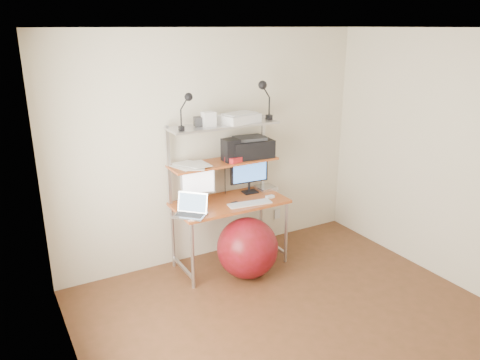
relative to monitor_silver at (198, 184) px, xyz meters
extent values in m
plane|color=brown|center=(0.31, -1.57, -0.95)|extent=(3.60, 3.60, 0.00)
plane|color=silver|center=(0.31, -1.57, 1.55)|extent=(3.60, 3.60, 0.00)
plane|color=beige|center=(0.31, 0.23, 0.30)|extent=(3.60, 0.00, 3.60)
plane|color=beige|center=(-1.49, -1.57, 0.30)|extent=(0.00, 3.60, 3.60)
plane|color=beige|center=(2.11, -1.57, 0.30)|extent=(0.00, 3.60, 3.60)
cube|color=#BA4F24|center=(0.31, -0.13, -0.23)|extent=(1.20, 0.60, 0.03)
cylinder|color=#BBBABF|center=(-0.25, -0.39, -0.60)|extent=(0.04, 0.04, 0.71)
cylinder|color=#BBBABF|center=(-0.25, 0.13, -0.60)|extent=(0.04, 0.04, 0.71)
cylinder|color=#BBBABF|center=(0.87, -0.39, -0.60)|extent=(0.04, 0.04, 0.71)
cylinder|color=#BBBABF|center=(0.87, 0.13, -0.60)|extent=(0.04, 0.04, 0.71)
cube|color=#BBBABF|center=(-0.26, 0.13, 0.20)|extent=(0.03, 0.04, 0.84)
cube|color=#BBBABF|center=(0.88, 0.13, 0.20)|extent=(0.03, 0.04, 0.84)
cube|color=#BA4F24|center=(0.31, 0.00, 0.19)|extent=(1.18, 0.34, 0.02)
cube|color=#BBBABF|center=(0.31, 0.00, 0.59)|extent=(1.18, 0.34, 0.02)
cube|color=silver|center=(1.16, 0.22, -0.65)|extent=(0.08, 0.01, 0.12)
cube|color=silver|center=(0.00, -0.02, -0.21)|extent=(0.19, 0.16, 0.01)
cylinder|color=silver|center=(0.00, 0.00, -0.15)|extent=(0.03, 0.03, 0.09)
cube|color=silver|center=(0.00, 0.00, 0.03)|extent=(0.35, 0.12, 0.27)
plane|color=white|center=(0.00, -0.01, 0.03)|extent=(0.31, 0.09, 0.32)
cube|color=black|center=(0.64, 0.01, -0.21)|extent=(0.17, 0.14, 0.01)
cylinder|color=black|center=(0.64, 0.03, -0.15)|extent=(0.03, 0.03, 0.10)
cube|color=black|center=(0.64, 0.03, 0.04)|extent=(0.45, 0.06, 0.27)
plane|color=#4380E4|center=(0.64, 0.01, 0.04)|extent=(0.40, 0.03, 0.40)
cube|color=silver|center=(-0.22, -0.29, -0.21)|extent=(0.37, 0.37, 0.01)
cube|color=#313134|center=(-0.22, -0.29, -0.20)|extent=(0.28, 0.28, 0.00)
cube|color=silver|center=(-0.15, -0.21, -0.10)|extent=(0.26, 0.26, 0.20)
plane|color=#7498C1|center=(-0.15, -0.21, -0.10)|extent=(0.25, 0.25, 0.27)
cube|color=silver|center=(0.45, -0.30, -0.21)|extent=(0.48, 0.19, 0.01)
cube|color=silver|center=(0.74, -0.25, -0.20)|extent=(0.09, 0.06, 0.02)
cube|color=silver|center=(0.85, 0.01, -0.19)|extent=(0.20, 0.20, 0.04)
cube|color=black|center=(0.33, -0.24, -0.21)|extent=(0.08, 0.14, 0.01)
cube|color=black|center=(0.64, 0.03, 0.29)|extent=(0.50, 0.37, 0.19)
cube|color=#313134|center=(0.64, 0.03, 0.41)|extent=(0.34, 0.27, 0.03)
cube|color=black|center=(0.38, -0.02, 0.32)|extent=(0.16, 0.16, 0.24)
cube|color=red|center=(0.41, -0.07, 0.23)|extent=(0.23, 0.18, 0.05)
cube|color=silver|center=(0.49, -0.02, 0.64)|extent=(0.44, 0.34, 0.09)
cube|color=silver|center=(0.49, -0.02, 0.70)|extent=(0.37, 0.27, 0.01)
cube|color=silver|center=(0.13, -0.03, 0.67)|extent=(0.13, 0.11, 0.15)
cube|color=#313134|center=(0.05, 0.03, 0.64)|extent=(0.10, 0.10, 0.09)
cube|color=black|center=(-0.19, -0.09, 0.62)|extent=(0.04, 0.05, 0.04)
cylinder|color=black|center=(-0.19, -0.09, 0.72)|extent=(0.01, 0.01, 0.16)
sphere|color=black|center=(-0.11, -0.10, 0.92)|extent=(0.08, 0.08, 0.08)
cube|color=black|center=(0.85, -0.03, 0.62)|extent=(0.05, 0.06, 0.05)
cylinder|color=black|center=(0.85, -0.03, 0.74)|extent=(0.02, 0.02, 0.19)
sphere|color=black|center=(0.75, -0.04, 0.97)|extent=(0.09, 0.09, 0.09)
sphere|color=maroon|center=(0.34, -0.44, -0.63)|extent=(0.64, 0.64, 0.64)
cube|color=white|center=(-0.13, 0.02, 0.20)|extent=(0.28, 0.33, 0.00)
cube|color=white|center=(-0.05, -0.05, 0.21)|extent=(0.31, 0.34, 0.00)
cube|color=white|center=(-0.10, 0.04, 0.21)|extent=(0.25, 0.31, 0.00)
cube|color=white|center=(0.00, -0.02, 0.22)|extent=(0.21, 0.28, 0.00)
cube|color=white|center=(-0.06, 0.00, 0.22)|extent=(0.32, 0.35, 0.00)
camera|label=1|loc=(-1.88, -4.22, 1.56)|focal=35.00mm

